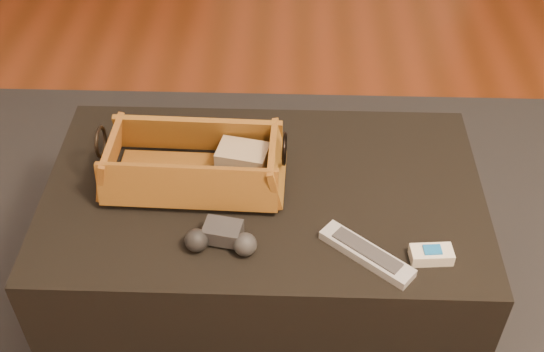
{
  "coord_description": "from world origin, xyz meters",
  "views": [
    {
      "loc": [
        -0.14,
        -0.97,
        1.51
      ],
      "look_at": [
        -0.17,
        0.13,
        0.49
      ],
      "focal_mm": 45.0,
      "sensor_mm": 36.0,
      "label": 1
    }
  ],
  "objects_px": {
    "wicker_basket": "(194,165)",
    "silver_remote": "(367,253)",
    "ottoman": "(264,250)",
    "game_controller": "(222,238)",
    "cream_gadget": "(431,255)",
    "tv_remote": "(185,177)"
  },
  "relations": [
    {
      "from": "wicker_basket",
      "to": "silver_remote",
      "type": "distance_m",
      "value": 0.44
    },
    {
      "from": "ottoman",
      "to": "game_controller",
      "type": "distance_m",
      "value": 0.3
    },
    {
      "from": "silver_remote",
      "to": "cream_gadget",
      "type": "bearing_deg",
      "value": -0.51
    },
    {
      "from": "tv_remote",
      "to": "cream_gadget",
      "type": "xyz_separation_m",
      "value": [
        0.53,
        -0.2,
        -0.01
      ]
    },
    {
      "from": "game_controller",
      "to": "tv_remote",
      "type": "bearing_deg",
      "value": 118.58
    },
    {
      "from": "game_controller",
      "to": "ottoman",
      "type": "bearing_deg",
      "value": 65.55
    },
    {
      "from": "game_controller",
      "to": "silver_remote",
      "type": "distance_m",
      "value": 0.3
    },
    {
      "from": "silver_remote",
      "to": "cream_gadget",
      "type": "height_order",
      "value": "cream_gadget"
    },
    {
      "from": "tv_remote",
      "to": "wicker_basket",
      "type": "xyz_separation_m",
      "value": [
        0.02,
        0.01,
        0.02
      ]
    },
    {
      "from": "ottoman",
      "to": "tv_remote",
      "type": "distance_m",
      "value": 0.3
    },
    {
      "from": "wicker_basket",
      "to": "silver_remote",
      "type": "relative_size",
      "value": 2.15
    },
    {
      "from": "wicker_basket",
      "to": "cream_gadget",
      "type": "height_order",
      "value": "wicker_basket"
    },
    {
      "from": "tv_remote",
      "to": "cream_gadget",
      "type": "distance_m",
      "value": 0.57
    },
    {
      "from": "wicker_basket",
      "to": "game_controller",
      "type": "xyz_separation_m",
      "value": [
        0.08,
        -0.2,
        -0.02
      ]
    },
    {
      "from": "tv_remote",
      "to": "wicker_basket",
      "type": "distance_m",
      "value": 0.03
    },
    {
      "from": "tv_remote",
      "to": "silver_remote",
      "type": "xyz_separation_m",
      "value": [
        0.4,
        -0.2,
        -0.01
      ]
    },
    {
      "from": "ottoman",
      "to": "wicker_basket",
      "type": "height_order",
      "value": "wicker_basket"
    },
    {
      "from": "silver_remote",
      "to": "wicker_basket",
      "type": "bearing_deg",
      "value": 150.03
    },
    {
      "from": "tv_remote",
      "to": "ottoman",
      "type": "bearing_deg",
      "value": -6.84
    },
    {
      "from": "silver_remote",
      "to": "game_controller",
      "type": "bearing_deg",
      "value": 176.11
    },
    {
      "from": "wicker_basket",
      "to": "cream_gadget",
      "type": "relative_size",
      "value": 4.69
    },
    {
      "from": "silver_remote",
      "to": "cream_gadget",
      "type": "distance_m",
      "value": 0.13
    }
  ]
}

